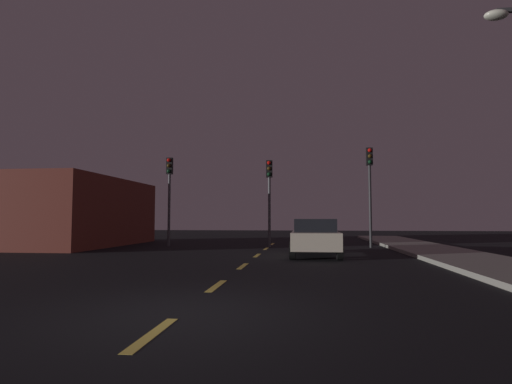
% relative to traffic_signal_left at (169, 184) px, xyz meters
% --- Properties ---
extents(ground_plane, '(80.00, 80.00, 0.00)m').
position_rel_traffic_signal_left_xyz_m(ground_plane, '(5.40, -8.27, -3.37)').
color(ground_plane, black).
extents(sidewalk_curb_right, '(3.00, 40.00, 0.15)m').
position_rel_traffic_signal_left_xyz_m(sidewalk_curb_right, '(12.90, -8.27, -3.29)').
color(sidewalk_curb_right, gray).
rests_on(sidewalk_curb_right, ground_plane).
extents(lane_stripe_nearest, '(0.16, 1.60, 0.01)m').
position_rel_traffic_signal_left_xyz_m(lane_stripe_nearest, '(5.40, -16.47, -3.36)').
color(lane_stripe_nearest, '#EACC4C').
rests_on(lane_stripe_nearest, ground_plane).
extents(lane_stripe_second, '(0.16, 1.60, 0.01)m').
position_rel_traffic_signal_left_xyz_m(lane_stripe_second, '(5.40, -12.67, -3.36)').
color(lane_stripe_second, '#EACC4C').
rests_on(lane_stripe_second, ground_plane).
extents(lane_stripe_third, '(0.16, 1.60, 0.01)m').
position_rel_traffic_signal_left_xyz_m(lane_stripe_third, '(5.40, -8.87, -3.36)').
color(lane_stripe_third, '#EACC4C').
rests_on(lane_stripe_third, ground_plane).
extents(lane_stripe_fourth, '(0.16, 1.60, 0.01)m').
position_rel_traffic_signal_left_xyz_m(lane_stripe_fourth, '(5.40, -5.07, -3.36)').
color(lane_stripe_fourth, '#EACC4C').
rests_on(lane_stripe_fourth, ground_plane).
extents(lane_stripe_fifth, '(0.16, 1.60, 0.01)m').
position_rel_traffic_signal_left_xyz_m(lane_stripe_fifth, '(5.40, -1.27, -3.36)').
color(lane_stripe_fifth, '#EACC4C').
rests_on(lane_stripe_fifth, ground_plane).
extents(lane_stripe_sixth, '(0.16, 1.60, 0.01)m').
position_rel_traffic_signal_left_xyz_m(lane_stripe_sixth, '(5.40, 2.53, -3.36)').
color(lane_stripe_sixth, '#EACC4C').
rests_on(lane_stripe_sixth, ground_plane).
extents(traffic_signal_left, '(0.32, 0.38, 4.80)m').
position_rel_traffic_signal_left_xyz_m(traffic_signal_left, '(0.00, 0.00, 0.00)').
color(traffic_signal_left, '#4C4C51').
rests_on(traffic_signal_left, ground_plane).
extents(traffic_signal_center, '(0.32, 0.38, 4.56)m').
position_rel_traffic_signal_left_xyz_m(traffic_signal_center, '(5.45, -0.00, -0.15)').
color(traffic_signal_center, '#4C4C51').
rests_on(traffic_signal_center, ground_plane).
extents(traffic_signal_right, '(0.32, 0.38, 5.12)m').
position_rel_traffic_signal_left_xyz_m(traffic_signal_right, '(10.63, 0.00, 0.21)').
color(traffic_signal_right, '#2D2D30').
rests_on(traffic_signal_right, ground_plane).
extents(car_stopped_ahead, '(1.90, 4.54, 1.46)m').
position_rel_traffic_signal_left_xyz_m(car_stopped_ahead, '(7.70, -4.96, -2.62)').
color(car_stopped_ahead, beige).
rests_on(car_stopped_ahead, ground_plane).
extents(storefront_left, '(5.26, 9.81, 3.66)m').
position_rel_traffic_signal_left_xyz_m(storefront_left, '(-5.23, -0.08, -1.54)').
color(storefront_left, maroon).
rests_on(storefront_left, ground_plane).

